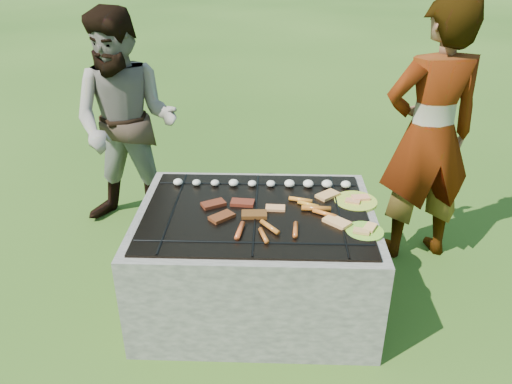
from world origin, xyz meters
TOP-DOWN VIEW (x-y plane):
  - lawn at (0.00, 0.00)m, footprint 60.00×60.00m
  - fire_pit at (0.00, 0.00)m, footprint 1.30×1.00m
  - mushrooms at (0.08, 0.30)m, footprint 1.06×0.06m
  - pork_slabs at (-0.12, -0.01)m, footprint 0.37×0.27m
  - sausages at (0.19, -0.10)m, footprint 0.53×0.47m
  - bread_on_grate at (0.36, 0.02)m, footprint 0.45×0.45m
  - plate_far at (0.56, 0.13)m, footprint 0.29×0.29m
  - plate_near at (0.56, -0.19)m, footprint 0.22×0.22m
  - cook at (1.05, 0.56)m, footprint 0.68×0.52m
  - bystander at (-0.93, 0.90)m, footprint 0.81×0.66m

SIDE VIEW (x-z plane):
  - lawn at x=0.00m, z-range 0.00..0.00m
  - fire_pit at x=0.00m, z-range -0.03..0.59m
  - plate_near at x=0.56m, z-range 0.60..0.62m
  - plate_far at x=0.56m, z-range 0.59..0.62m
  - bread_on_grate at x=0.36m, z-range 0.61..0.63m
  - pork_slabs at x=-0.12m, z-range 0.61..0.63m
  - sausages at x=0.19m, z-range 0.61..0.64m
  - mushrooms at x=0.08m, z-range 0.61..0.65m
  - bystander at x=-0.93m, z-range 0.00..1.56m
  - cook at x=1.05m, z-range 0.00..1.69m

